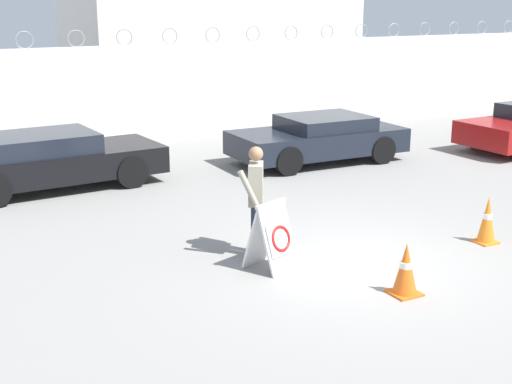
{
  "coord_description": "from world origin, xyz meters",
  "views": [
    {
      "loc": [
        -6.38,
        -8.41,
        4.02
      ],
      "look_at": [
        -0.98,
        1.6,
        0.89
      ],
      "focal_mm": 50.0,
      "sensor_mm": 36.0,
      "label": 1
    }
  ],
  "objects_px": {
    "parked_car_rear_sedan": "(319,138)",
    "traffic_cone_near": "(487,220)",
    "traffic_cone_mid": "(406,269)",
    "barricade_sign": "(273,236)",
    "security_guard": "(256,195)",
    "parked_car_front_coupe": "(50,160)"
  },
  "relations": [
    {
      "from": "parked_car_front_coupe",
      "to": "parked_car_rear_sedan",
      "type": "xyz_separation_m",
      "value": [
        6.51,
        -0.56,
        -0.02
      ]
    },
    {
      "from": "traffic_cone_near",
      "to": "parked_car_front_coupe",
      "type": "distance_m",
      "value": 9.04
    },
    {
      "from": "barricade_sign",
      "to": "security_guard",
      "type": "bearing_deg",
      "value": 64.23
    },
    {
      "from": "barricade_sign",
      "to": "security_guard",
      "type": "distance_m",
      "value": 0.83
    },
    {
      "from": "traffic_cone_mid",
      "to": "security_guard",
      "type": "bearing_deg",
      "value": 114.26
    },
    {
      "from": "parked_car_front_coupe",
      "to": "parked_car_rear_sedan",
      "type": "distance_m",
      "value": 6.53
    },
    {
      "from": "traffic_cone_mid",
      "to": "parked_car_rear_sedan",
      "type": "bearing_deg",
      "value": 65.17
    },
    {
      "from": "barricade_sign",
      "to": "security_guard",
      "type": "xyz_separation_m",
      "value": [
        0.07,
        0.68,
        0.47
      ]
    },
    {
      "from": "security_guard",
      "to": "parked_car_rear_sedan",
      "type": "xyz_separation_m",
      "value": [
        4.56,
        5.15,
        -0.39
      ]
    },
    {
      "from": "traffic_cone_mid",
      "to": "parked_car_front_coupe",
      "type": "distance_m",
      "value": 8.65
    },
    {
      "from": "traffic_cone_mid",
      "to": "parked_car_rear_sedan",
      "type": "relative_size",
      "value": 0.17
    },
    {
      "from": "barricade_sign",
      "to": "security_guard",
      "type": "relative_size",
      "value": 0.59
    },
    {
      "from": "security_guard",
      "to": "parked_car_front_coupe",
      "type": "relative_size",
      "value": 0.37
    },
    {
      "from": "parked_car_front_coupe",
      "to": "parked_car_rear_sedan",
      "type": "bearing_deg",
      "value": -8.64
    },
    {
      "from": "barricade_sign",
      "to": "traffic_cone_near",
      "type": "xyz_separation_m",
      "value": [
        3.77,
        -0.67,
        -0.12
      ]
    },
    {
      "from": "parked_car_front_coupe",
      "to": "traffic_cone_near",
      "type": "bearing_deg",
      "value": -55.05
    },
    {
      "from": "security_guard",
      "to": "traffic_cone_near",
      "type": "distance_m",
      "value": 3.98
    },
    {
      "from": "security_guard",
      "to": "traffic_cone_mid",
      "type": "distance_m",
      "value": 2.69
    },
    {
      "from": "traffic_cone_near",
      "to": "parked_car_rear_sedan",
      "type": "bearing_deg",
      "value": 82.39
    },
    {
      "from": "traffic_cone_near",
      "to": "traffic_cone_mid",
      "type": "relative_size",
      "value": 1.08
    },
    {
      "from": "traffic_cone_near",
      "to": "parked_car_rear_sedan",
      "type": "xyz_separation_m",
      "value": [
        0.87,
        6.49,
        0.2
      ]
    },
    {
      "from": "parked_car_rear_sedan",
      "to": "traffic_cone_near",
      "type": "bearing_deg",
      "value": 83.67
    }
  ]
}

